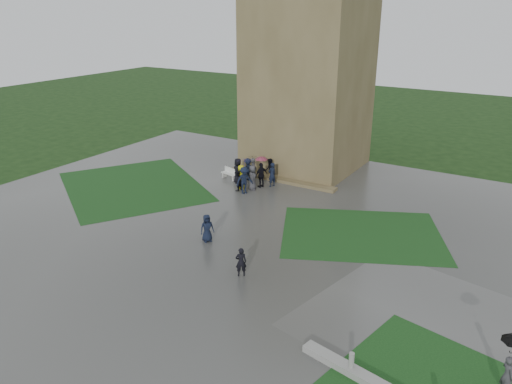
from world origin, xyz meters
The scene contains 11 objects.
ground centered at (0.00, 0.00, 0.00)m, with size 120.00×120.00×0.00m, color black.
plaza centered at (0.00, 2.00, 0.01)m, with size 34.00×34.00×0.02m, color #3A3B38.
lawn_inset_left centered at (-8.50, 4.00, 0.03)m, with size 11.00×9.00×0.01m, color #123514.
lawn_inset_right centered at (8.50, 5.00, 0.03)m, with size 9.00×7.00×0.01m, color #123514.
tower centered at (0.00, 15.00, 9.00)m, with size 8.00×8.00×18.00m, color brown.
tower_plinth centered at (0.00, 10.60, 0.13)m, with size 9.00×0.80×0.22m, color brown.
bench centered at (-3.47, 9.09, 0.44)m, with size 1.48×0.76×0.82m.
visitor_cluster centered at (-1.11, 8.31, 1.15)m, with size 3.41×4.40×2.55m.
pedestrian_mid centered at (1.47, -0.38, 0.81)m, with size 0.78×0.53×1.59m, color black.
pedestrian_near centered at (5.14, -2.57, 0.77)m, with size 0.54×0.36×1.49m, color black.
pedestrian_path centered at (17.07, -4.52, 1.55)m, with size 0.82×0.82×2.37m.
Camera 1 is at (16.91, -20.39, 12.43)m, focal length 35.00 mm.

